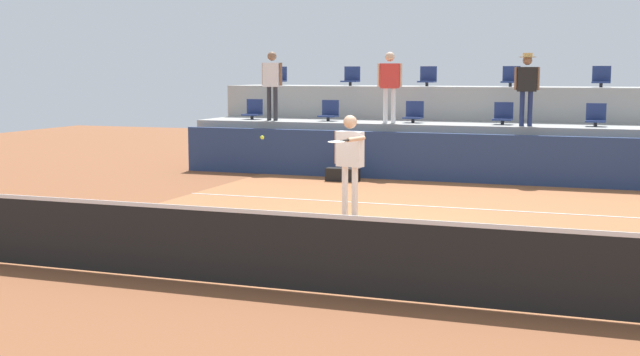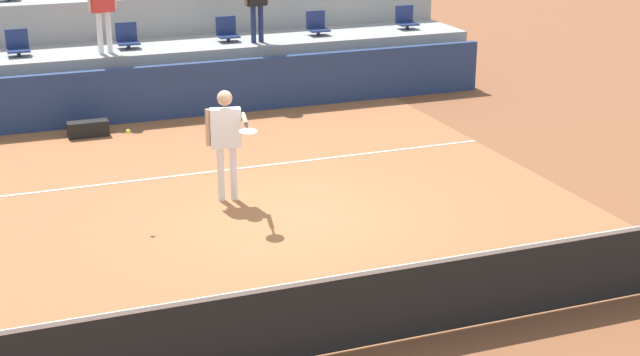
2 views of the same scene
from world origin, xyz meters
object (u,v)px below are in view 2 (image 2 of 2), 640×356
stadium_chair_lower_left (18,45)px  stadium_chair_lower_mid_right (227,31)px  stadium_chair_lower_mid_left (127,38)px  spectator_in_grey (102,2)px  stadium_chair_lower_far_right (406,19)px  tennis_player (226,134)px  stadium_chair_lower_right (317,25)px  tennis_ball (128,132)px  equipment_bag (88,129)px

stadium_chair_lower_left → stadium_chair_lower_mid_right: same height
stadium_chair_lower_mid_left → spectator_in_grey: (-0.51, -0.38, 0.81)m
stadium_chair_lower_far_right → tennis_player: stadium_chair_lower_far_right is taller
stadium_chair_lower_right → tennis_ball: (-5.35, -6.54, -0.12)m
stadium_chair_lower_mid_left → equipment_bag: size_ratio=0.68×
stadium_chair_lower_right → tennis_ball: size_ratio=7.65×
spectator_in_grey → tennis_ball: size_ratio=24.94×
tennis_player → spectator_in_grey: 6.08m
stadium_chair_lower_mid_right → equipment_bag: size_ratio=0.68×
stadium_chair_lower_mid_right → equipment_bag: stadium_chair_lower_mid_right is taller
stadium_chair_lower_mid_right → spectator_in_grey: spectator_in_grey is taller
stadium_chair_lower_mid_right → tennis_ball: stadium_chair_lower_mid_right is taller
stadium_chair_lower_left → stadium_chair_lower_right: size_ratio=1.00×
tennis_player → stadium_chair_lower_mid_left: bearing=93.3°
stadium_chair_lower_mid_left → tennis_ball: bearing=-100.0°
stadium_chair_lower_left → spectator_in_grey: (1.66, -0.38, 0.81)m
stadium_chair_lower_mid_left → tennis_player: bearing=-86.7°
stadium_chair_lower_right → tennis_ball: bearing=-129.3°
tennis_player → stadium_chair_lower_right: bearing=58.6°
stadium_chair_lower_far_right → stadium_chair_lower_left: bearing=180.0°
stadium_chair_lower_mid_right → stadium_chair_lower_far_right: same height
stadium_chair_lower_right → tennis_ball: 8.45m
stadium_chair_lower_right → tennis_player: 7.37m
tennis_player → stadium_chair_lower_left: bearing=112.0°
stadium_chair_lower_mid_right → spectator_in_grey: size_ratio=0.31×
tennis_player → equipment_bag: tennis_player is taller
stadium_chair_lower_right → stadium_chair_lower_far_right: same height
stadium_chair_lower_mid_left → tennis_player: 6.30m
stadium_chair_lower_far_right → equipment_bag: size_ratio=0.68×
tennis_ball → equipment_bag: tennis_ball is taller
tennis_player → equipment_bag: (-1.53, 4.32, -0.92)m
stadium_chair_lower_right → equipment_bag: (-5.37, -1.96, -1.31)m
tennis_player → spectator_in_grey: size_ratio=1.03×
stadium_chair_lower_mid_left → tennis_player: stadium_chair_lower_mid_left is taller
stadium_chair_lower_right → equipment_bag: stadium_chair_lower_right is taller
stadium_chair_lower_left → equipment_bag: 2.56m
stadium_chair_lower_far_right → tennis_ball: bearing=-139.0°
spectator_in_grey → tennis_player: bearing=-81.6°
tennis_player → spectator_in_grey: (-0.87, 5.89, 1.20)m
stadium_chair_lower_far_right → equipment_bag: stadium_chair_lower_far_right is taller
tennis_player → equipment_bag: size_ratio=2.29×
stadium_chair_lower_right → spectator_in_grey: (-4.71, -0.38, 0.81)m
stadium_chair_lower_left → tennis_player: size_ratio=0.30×
stadium_chair_lower_mid_right → spectator_in_grey: 2.80m
tennis_ball → tennis_player: bearing=9.9°
stadium_chair_lower_left → spectator_in_grey: bearing=-13.0°
stadium_chair_lower_left → tennis_ball: size_ratio=7.65×
stadium_chair_lower_mid_right → stadium_chair_lower_mid_left: bearing=180.0°
stadium_chair_lower_right → spectator_in_grey: spectator_in_grey is taller
tennis_ball → stadium_chair_lower_mid_left: bearing=80.0°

